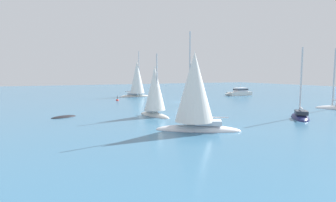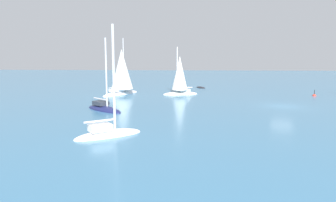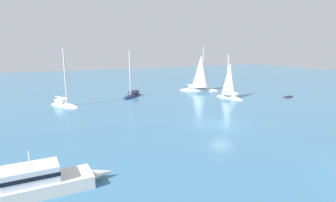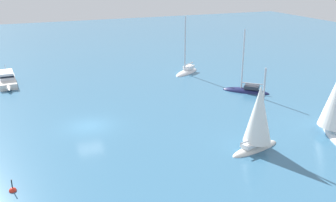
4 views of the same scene
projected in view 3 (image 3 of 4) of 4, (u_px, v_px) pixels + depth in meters
ground_plane at (222, 124)px, 30.40m from camera, size 160.00×160.00×0.00m
sloop at (201, 74)px, 53.07m from camera, size 5.35×7.25×9.02m
cabin_cruiser at (41, 181)px, 16.07m from camera, size 2.39×7.41×2.65m
sailboat at (132, 96)px, 47.08m from camera, size 5.45×5.28×8.35m
ketch at (64, 105)px, 39.60m from camera, size 5.33×4.43×8.87m
rib at (288, 97)px, 46.67m from camera, size 2.16×3.14×0.41m
yacht at (230, 82)px, 45.31m from camera, size 5.47×2.90×7.61m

